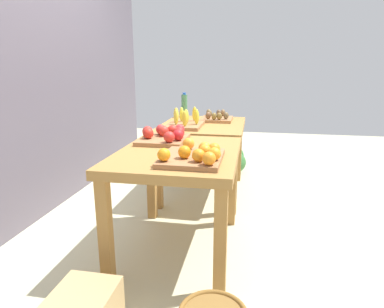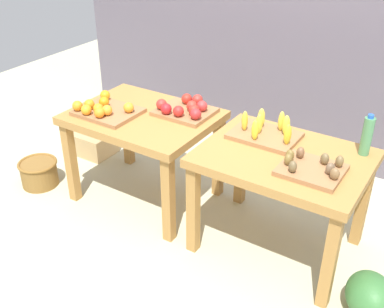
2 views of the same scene
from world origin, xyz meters
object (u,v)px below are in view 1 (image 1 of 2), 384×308
display_table_right (203,134)px  watermelon_pile (233,159)px  banana_crate (185,122)px  orange_bin (195,155)px  apple_bin (165,136)px  display_table_left (178,166)px  water_bottle (184,106)px  kiwi_bin (216,118)px

display_table_right → watermelon_pile: display_table_right is taller
banana_crate → orange_bin: bearing=-165.6°
display_table_right → apple_bin: 0.88m
watermelon_pile → display_table_left: bearing=172.5°
banana_crate → water_bottle: 0.63m
banana_crate → display_table_right: bearing=-35.4°
banana_crate → kiwi_bin: size_ratio=1.22×
apple_bin → display_table_right: bearing=-10.8°
orange_bin → banana_crate: size_ratio=1.03×
orange_bin → banana_crate: 1.19m
orange_bin → water_bottle: size_ratio=1.67×
display_table_right → orange_bin: bearing=-173.5°
display_table_right → watermelon_pile: 1.03m
apple_bin → watermelon_pile: (1.72, -0.42, -0.63)m
display_table_left → display_table_right: 1.12m
display_table_left → banana_crate: (0.92, 0.14, 0.15)m
banana_crate → water_bottle: size_ratio=1.63×
display_table_right → water_bottle: bearing=33.7°
banana_crate → kiwi_bin: banana_crate is taller
kiwi_bin → water_bottle: (0.20, 0.38, 0.10)m
display_table_right → water_bottle: water_bottle is taller
display_table_right → orange_bin: size_ratio=2.31×
apple_bin → banana_crate: size_ratio=0.93×
kiwi_bin → watermelon_pile: size_ratio=0.49×
display_table_left → apple_bin: size_ratio=2.55×
banana_crate → display_table_left: bearing=-171.2°
display_table_right → water_bottle: size_ratio=3.84×
apple_bin → watermelon_pile: 1.88m
display_table_left → watermelon_pile: (1.99, -0.26, -0.48)m
banana_crate → apple_bin: bearing=178.2°
display_table_right → orange_bin: (-1.35, -0.15, 0.14)m
display_table_left → banana_crate: banana_crate is taller
water_bottle → watermelon_pile: bearing=-49.4°
display_table_right → banana_crate: (-0.20, 0.14, 0.15)m
banana_crate → watermelon_pile: bearing=-20.6°
display_table_left → apple_bin: bearing=30.8°
orange_bin → watermelon_pile: bearing=-2.7°
display_table_right → display_table_left: bearing=180.0°
display_table_right → watermelon_pile: size_ratio=1.43×
display_table_left → kiwi_bin: size_ratio=2.89×
display_table_left → display_table_right: same height
orange_bin → kiwi_bin: (1.57, 0.05, -0.01)m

